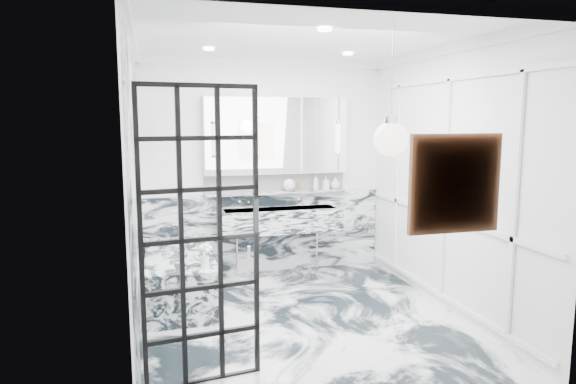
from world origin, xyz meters
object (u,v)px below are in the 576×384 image
object	(u,v)px
crittall_door	(201,239)
bathtub	(180,277)
mirror_cabinet	(277,135)
trough_sink	(280,220)

from	to	relation	value
crittall_door	bathtub	size ratio (longest dim) A/B	1.38
mirror_cabinet	bathtub	size ratio (longest dim) A/B	1.15
crittall_door	trough_sink	size ratio (longest dim) A/B	1.43
trough_sink	crittall_door	bearing A→B (deg)	-116.20
crittall_door	trough_sink	distance (m)	2.87
crittall_door	bathtub	bearing A→B (deg)	84.71
trough_sink	bathtub	world-z (taller)	trough_sink
trough_sink	bathtub	bearing A→B (deg)	-153.52
mirror_cabinet	trough_sink	bearing A→B (deg)	-90.00
bathtub	trough_sink	bearing A→B (deg)	26.48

